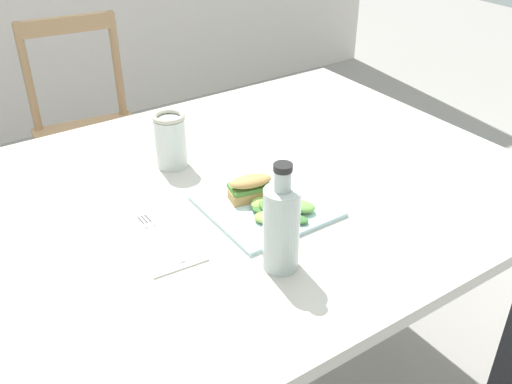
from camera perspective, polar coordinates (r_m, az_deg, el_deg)
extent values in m
plane|color=gray|center=(1.89, -1.12, -17.38)|extent=(9.35, 9.35, 0.00)
cube|color=#BCB7AD|center=(1.35, -0.47, 0.43)|extent=(1.29, 1.03, 0.03)
cube|color=#2D2D33|center=(2.15, 5.85, 1.56)|extent=(0.07, 0.07, 0.71)
cylinder|color=tan|center=(2.24, -18.29, -2.97)|extent=(0.03, 0.03, 0.43)
cylinder|color=tan|center=(2.29, -10.01, -0.89)|extent=(0.03, 0.03, 0.43)
cylinder|color=tan|center=(2.53, -19.73, 1.00)|extent=(0.03, 0.03, 0.43)
cylinder|color=tan|center=(2.57, -12.35, 2.76)|extent=(0.03, 0.03, 0.43)
cube|color=tan|center=(2.29, -15.89, 4.90)|extent=(0.45, 0.45, 0.02)
cylinder|color=tan|center=(2.36, -21.73, 10.45)|extent=(0.03, 0.03, 0.42)
cylinder|color=tan|center=(2.40, -13.64, 12.19)|extent=(0.03, 0.03, 0.42)
cube|color=tan|center=(2.32, -18.39, 15.50)|extent=(0.36, 0.08, 0.06)
cube|color=silver|center=(1.25, 1.02, -1.38)|extent=(0.25, 0.25, 0.01)
cube|color=tan|center=(1.26, -0.52, -0.21)|extent=(0.10, 0.06, 0.02)
cube|color=#518438|center=(1.26, -0.63, 0.54)|extent=(0.10, 0.07, 0.01)
ellipsoid|color=tan|center=(1.24, -0.53, 1.09)|extent=(0.10, 0.07, 0.02)
ellipsoid|color=#6B9E47|center=(1.26, 1.60, -0.50)|extent=(0.06, 0.06, 0.01)
ellipsoid|color=#84A84C|center=(1.19, 2.94, -2.43)|extent=(0.06, 0.06, 0.02)
ellipsoid|color=#84A84C|center=(1.23, 0.33, -1.09)|extent=(0.06, 0.05, 0.02)
ellipsoid|color=#518438|center=(1.20, 2.54, -1.54)|extent=(0.04, 0.05, 0.01)
ellipsoid|color=#6B9E47|center=(1.26, 1.45, -0.49)|extent=(0.04, 0.05, 0.01)
ellipsoid|color=#518438|center=(1.18, 3.07, -2.64)|extent=(0.04, 0.04, 0.02)
ellipsoid|color=#518438|center=(1.24, 2.36, -0.62)|extent=(0.07, 0.07, 0.02)
ellipsoid|color=#518438|center=(1.19, 2.05, -2.25)|extent=(0.07, 0.07, 0.01)
ellipsoid|color=#4C2338|center=(1.22, 3.81, -1.23)|extent=(0.07, 0.07, 0.01)
ellipsoid|color=#6B9E47|center=(1.21, 3.18, -1.30)|extent=(0.04, 0.04, 0.02)
ellipsoid|color=#3D7033|center=(1.22, 0.41, -1.56)|extent=(0.05, 0.05, 0.01)
ellipsoid|color=#6B9E47|center=(1.22, 4.45, -1.44)|extent=(0.07, 0.07, 0.02)
ellipsoid|color=#3D7033|center=(1.19, 3.79, -2.62)|extent=(0.06, 0.07, 0.01)
ellipsoid|color=#84A84C|center=(1.19, 0.89, -2.54)|extent=(0.06, 0.06, 0.02)
ellipsoid|color=#518438|center=(1.21, 1.20, -1.53)|extent=(0.03, 0.06, 0.01)
cube|color=silver|center=(1.17, -9.43, -4.67)|extent=(0.13, 0.22, 0.00)
cube|color=silver|center=(1.15, -8.95, -5.08)|extent=(0.01, 0.14, 0.00)
cube|color=silver|center=(1.22, -10.90, -2.90)|extent=(0.03, 0.05, 0.00)
cube|color=#38383D|center=(1.23, -10.71, -2.56)|extent=(0.00, 0.03, 0.00)
cube|color=#38383D|center=(1.23, -11.05, -2.67)|extent=(0.00, 0.03, 0.00)
cube|color=#38383D|center=(1.22, -11.38, -2.79)|extent=(0.00, 0.03, 0.00)
cylinder|color=#472819|center=(1.06, 2.50, -4.85)|extent=(0.06, 0.06, 0.12)
cylinder|color=#B2BCB7|center=(1.04, 2.53, -3.75)|extent=(0.07, 0.07, 0.17)
cylinder|color=#B2BCB7|center=(0.99, 2.67, 1.14)|extent=(0.03, 0.03, 0.04)
cylinder|color=black|center=(0.97, 2.70, 2.45)|extent=(0.03, 0.03, 0.01)
cylinder|color=gold|center=(1.41, -8.43, 4.44)|extent=(0.07, 0.07, 0.10)
cylinder|color=silver|center=(1.40, -8.47, 4.89)|extent=(0.08, 0.08, 0.12)
torus|color=#B7B29E|center=(1.38, -8.69, 7.43)|extent=(0.08, 0.08, 0.01)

